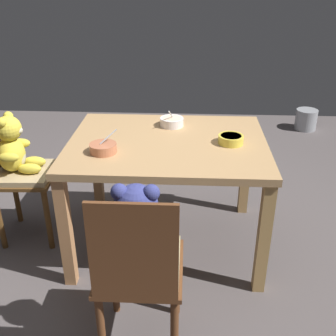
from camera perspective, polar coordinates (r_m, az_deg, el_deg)
ground_plane at (r=2.79m, az=-0.06°, el=-10.55°), size 5.20×5.20×0.04m
dining_table at (r=2.45m, az=-0.06°, el=1.75°), size 1.17×0.91×0.73m
teddy_chair_near_left at (r=2.74m, az=-20.44°, el=1.08°), size 0.38×0.39×0.86m
teddy_chair_near_front at (r=1.76m, az=-4.17°, el=-11.01°), size 0.38×0.41×0.91m
porridge_bowl_terracotta_near_left at (r=2.28m, az=-9.04°, el=2.80°), size 0.15×0.15×0.13m
porridge_bowl_yellow_near_right at (r=2.39m, az=8.77°, el=3.98°), size 0.15×0.15×0.05m
porridge_bowl_white_far_center at (r=2.63m, az=0.53°, el=6.50°), size 0.15×0.16×0.13m
metal_pail at (r=4.81m, az=18.72°, el=6.43°), size 0.23×0.23×0.23m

